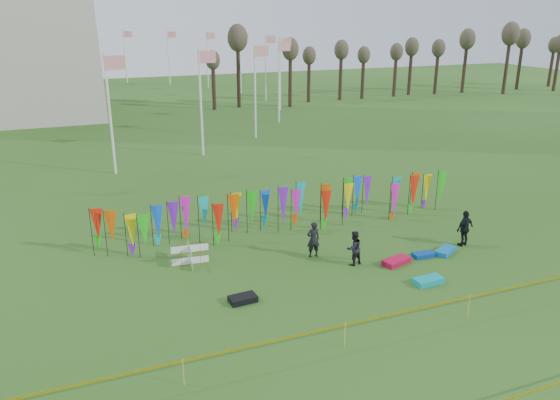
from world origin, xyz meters
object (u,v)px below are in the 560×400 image
object	(u,v)px
box_kite	(190,255)
kite_bag_blue	(423,255)
kite_bag_red	(397,261)
kite_bag_turquoise	(428,281)
kite_bag_teal	(445,251)
person_right	(465,228)
person_mid	(354,248)
person_left	(313,239)
kite_bag_black	(243,299)

from	to	relation	value
box_kite	kite_bag_blue	world-z (taller)	box_kite
box_kite	kite_bag_red	size ratio (longest dim) A/B	0.70
kite_bag_turquoise	kite_bag_teal	distance (m)	3.28
person_right	kite_bag_blue	bearing A→B (deg)	-1.87
box_kite	person_mid	bearing A→B (deg)	-21.70
box_kite	kite_bag_teal	bearing A→B (deg)	-15.80
person_mid	kite_bag_red	xyz separation A→B (m)	(1.78, -0.64, -0.65)
kite_bag_turquoise	kite_bag_teal	bearing A→B (deg)	40.97
person_left	kite_bag_teal	xyz separation A→B (m)	(5.73, -1.89, -0.71)
person_left	kite_bag_blue	world-z (taller)	person_left
kite_bag_turquoise	kite_bag_teal	world-z (taller)	kite_bag_turquoise
kite_bag_turquoise	kite_bag_blue	bearing A→B (deg)	59.21
kite_bag_black	kite_bag_teal	world-z (taller)	kite_bag_black
person_left	kite_bag_turquoise	distance (m)	5.23
box_kite	kite_bag_turquoise	bearing A→B (deg)	-31.71
person_right	kite_bag_black	size ratio (longest dim) A/B	1.68
kite_bag_red	kite_bag_black	bearing A→B (deg)	-174.52
person_mid	kite_bag_turquoise	world-z (taller)	person_mid
kite_bag_red	box_kite	bearing A→B (deg)	158.74
kite_bag_turquoise	kite_bag_blue	world-z (taller)	kite_bag_turquoise
kite_bag_red	kite_bag_black	world-z (taller)	same
person_mid	kite_bag_black	xyz separation A→B (m)	(-5.43, -1.33, -0.65)
kite_bag_turquoise	kite_bag_black	distance (m)	7.52
box_kite	person_mid	world-z (taller)	person_mid
person_mid	kite_bag_blue	distance (m)	3.38
box_kite	kite_bag_black	xyz separation A→B (m)	(1.12, -3.93, -0.33)
person_right	kite_bag_red	xyz separation A→B (m)	(-4.00, -0.54, -0.74)
person_mid	kite_bag_red	size ratio (longest dim) A/B	1.19
person_left	box_kite	bearing A→B (deg)	-9.82
kite_bag_black	kite_bag_blue	bearing A→B (deg)	5.64
person_right	kite_bag_red	size ratio (longest dim) A/B	1.33
box_kite	person_right	xyz separation A→B (m)	(12.32, -2.70, 0.41)
person_right	kite_bag_turquoise	bearing A→B (deg)	23.58
kite_bag_turquoise	kite_bag_black	size ratio (longest dim) A/B	1.16
box_kite	person_right	world-z (taller)	person_right
person_left	kite_bag_teal	size ratio (longest dim) A/B	1.44
person_mid	kite_bag_turquoise	xyz separation A→B (m)	(1.98, -2.66, -0.65)
kite_bag_turquoise	person_right	bearing A→B (deg)	34.03
box_kite	kite_bag_blue	xyz separation A→B (m)	(9.83, -3.07, -0.36)
person_right	kite_bag_teal	world-z (taller)	person_right
box_kite	kite_bag_red	world-z (taller)	box_kite
person_right	kite_bag_red	world-z (taller)	person_right
kite_bag_blue	kite_bag_black	world-z (taller)	kite_bag_black
person_right	kite_bag_black	world-z (taller)	person_right
kite_bag_turquoise	kite_bag_red	distance (m)	2.03
kite_bag_black	kite_bag_red	bearing A→B (deg)	5.48
box_kite	kite_bag_red	xyz separation A→B (m)	(8.33, -3.24, -0.34)
person_left	kite_bag_turquoise	size ratio (longest dim) A/B	1.38
person_left	person_right	world-z (taller)	person_right
kite_bag_blue	person_right	bearing A→B (deg)	8.58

